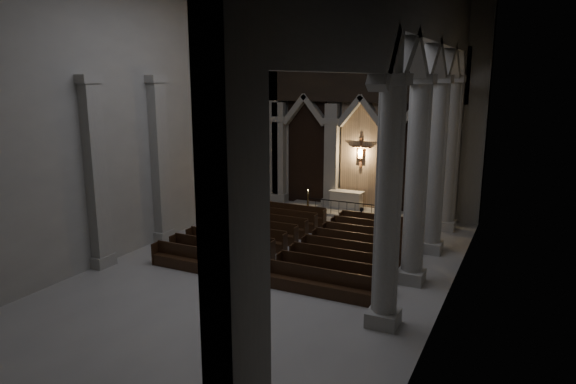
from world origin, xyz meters
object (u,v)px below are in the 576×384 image
Objects in this scene: worshipper at (361,218)px; altar at (346,199)px; candle_stand_right at (396,219)px; altar_rail at (347,207)px; candle_stand_left at (308,207)px; pews at (300,244)px.

altar is at bearing 103.92° from worshipper.
altar_rail is at bearing 171.24° from candle_stand_right.
candle_stand_left reaches higher than pews.
altar is at bearing 47.90° from candle_stand_left.
candle_stand_right is 6.70m from pews.
pews is (0.64, -8.14, -0.35)m from altar.
candle_stand_right is (3.61, -2.14, -0.28)m from altar.
altar is 1.73× the size of worshipper.
worshipper is (3.81, -1.58, 0.19)m from candle_stand_left.
candle_stand_left is at bearing 110.67° from pews.
altar_rail is 3.35× the size of candle_stand_left.
altar is 4.06m from worshipper.
pews is (-2.97, -6.00, -0.07)m from candle_stand_right.
altar_rail is 2.31m from worshipper.
altar_rail is 2.38m from candle_stand_left.
pews is 4.89m from worshipper.
altar is 1.41× the size of candle_stand_right.
pews is at bearing -116.36° from candle_stand_right.
altar is 0.21× the size of pews.
altar is 8.17m from pews.
altar reaches higher than worshipper.
candle_stand_left is 5.33m from candle_stand_right.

